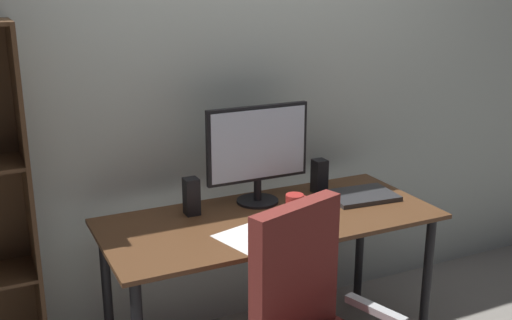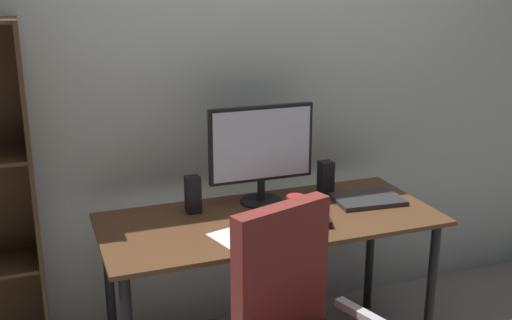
{
  "view_description": "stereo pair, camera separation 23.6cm",
  "coord_description": "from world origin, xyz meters",
  "px_view_note": "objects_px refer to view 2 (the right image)",
  "views": [
    {
      "loc": [
        -1.18,
        -2.3,
        1.78
      ],
      "look_at": [
        -0.06,
        0.03,
        1.01
      ],
      "focal_mm": 43.46,
      "sensor_mm": 36.0,
      "label": 1
    },
    {
      "loc": [
        -0.96,
        -2.39,
        1.78
      ],
      "look_at": [
        -0.06,
        0.03,
        1.01
      ],
      "focal_mm": 43.46,
      "sensor_mm": 36.0,
      "label": 2
    }
  ],
  "objects_px": {
    "laptop": "(367,199)",
    "keyboard": "(282,230)",
    "desk": "(270,236)",
    "speaker_left": "(193,194)",
    "monitor": "(261,149)",
    "speaker_right": "(326,178)",
    "mouse": "(324,222)",
    "coffee_mug": "(296,205)"
  },
  "relations": [
    {
      "from": "desk",
      "to": "speaker_right",
      "type": "height_order",
      "value": "speaker_right"
    },
    {
      "from": "keyboard",
      "to": "mouse",
      "type": "distance_m",
      "value": 0.2
    },
    {
      "from": "keyboard",
      "to": "coffee_mug",
      "type": "distance_m",
      "value": 0.22
    },
    {
      "from": "desk",
      "to": "speaker_left",
      "type": "bearing_deg",
      "value": 149.07
    },
    {
      "from": "laptop",
      "to": "speaker_left",
      "type": "bearing_deg",
      "value": 173.95
    },
    {
      "from": "monitor",
      "to": "coffee_mug",
      "type": "relative_size",
      "value": 5.12
    },
    {
      "from": "desk",
      "to": "mouse",
      "type": "bearing_deg",
      "value": -42.24
    },
    {
      "from": "monitor",
      "to": "speaker_right",
      "type": "xyz_separation_m",
      "value": [
        0.34,
        -0.01,
        -0.18
      ]
    },
    {
      "from": "monitor",
      "to": "speaker_right",
      "type": "relative_size",
      "value": 2.97
    },
    {
      "from": "desk",
      "to": "speaker_right",
      "type": "xyz_separation_m",
      "value": [
        0.36,
        0.18,
        0.18
      ]
    },
    {
      "from": "monitor",
      "to": "keyboard",
      "type": "bearing_deg",
      "value": -96.86
    },
    {
      "from": "mouse",
      "to": "laptop",
      "type": "relative_size",
      "value": 0.3
    },
    {
      "from": "desk",
      "to": "coffee_mug",
      "type": "xyz_separation_m",
      "value": [
        0.12,
        -0.0,
        0.13
      ]
    },
    {
      "from": "laptop",
      "to": "speaker_right",
      "type": "height_order",
      "value": "speaker_right"
    },
    {
      "from": "monitor",
      "to": "laptop",
      "type": "bearing_deg",
      "value": -18.7
    },
    {
      "from": "desk",
      "to": "laptop",
      "type": "height_order",
      "value": "laptop"
    },
    {
      "from": "desk",
      "to": "laptop",
      "type": "relative_size",
      "value": 4.72
    },
    {
      "from": "speaker_left",
      "to": "mouse",
      "type": "bearing_deg",
      "value": -35.57
    },
    {
      "from": "coffee_mug",
      "to": "speaker_left",
      "type": "relative_size",
      "value": 0.58
    },
    {
      "from": "mouse",
      "to": "speaker_left",
      "type": "height_order",
      "value": "speaker_left"
    },
    {
      "from": "mouse",
      "to": "monitor",
      "type": "bearing_deg",
      "value": 127.96
    },
    {
      "from": "laptop",
      "to": "keyboard",
      "type": "bearing_deg",
      "value": -154.62
    },
    {
      "from": "keyboard",
      "to": "speaker_right",
      "type": "height_order",
      "value": "speaker_right"
    },
    {
      "from": "speaker_right",
      "to": "laptop",
      "type": "bearing_deg",
      "value": -46.67
    },
    {
      "from": "laptop",
      "to": "speaker_left",
      "type": "height_order",
      "value": "speaker_left"
    },
    {
      "from": "laptop",
      "to": "speaker_right",
      "type": "bearing_deg",
      "value": 138.03
    },
    {
      "from": "mouse",
      "to": "laptop",
      "type": "height_order",
      "value": "mouse"
    },
    {
      "from": "coffee_mug",
      "to": "laptop",
      "type": "relative_size",
      "value": 0.31
    },
    {
      "from": "speaker_left",
      "to": "desk",
      "type": "bearing_deg",
      "value": -30.93
    },
    {
      "from": "coffee_mug",
      "to": "laptop",
      "type": "bearing_deg",
      "value": 4.34
    },
    {
      "from": "mouse",
      "to": "speaker_left",
      "type": "relative_size",
      "value": 0.56
    },
    {
      "from": "monitor",
      "to": "laptop",
      "type": "height_order",
      "value": "monitor"
    },
    {
      "from": "laptop",
      "to": "speaker_right",
      "type": "xyz_separation_m",
      "value": [
        -0.15,
        0.16,
        0.07
      ]
    },
    {
      "from": "desk",
      "to": "mouse",
      "type": "height_order",
      "value": "mouse"
    },
    {
      "from": "monitor",
      "to": "speaker_right",
      "type": "height_order",
      "value": "monitor"
    },
    {
      "from": "keyboard",
      "to": "speaker_right",
      "type": "xyz_separation_m",
      "value": [
        0.38,
        0.35,
        0.08
      ]
    },
    {
      "from": "laptop",
      "to": "speaker_right",
      "type": "relative_size",
      "value": 1.88
    },
    {
      "from": "desk",
      "to": "monitor",
      "type": "xyz_separation_m",
      "value": [
        0.03,
        0.19,
        0.36
      ]
    },
    {
      "from": "desk",
      "to": "monitor",
      "type": "relative_size",
      "value": 2.99
    },
    {
      "from": "coffee_mug",
      "to": "laptop",
      "type": "height_order",
      "value": "coffee_mug"
    },
    {
      "from": "monitor",
      "to": "mouse",
      "type": "bearing_deg",
      "value": -66.69
    },
    {
      "from": "keyboard",
      "to": "coffee_mug",
      "type": "xyz_separation_m",
      "value": [
        0.14,
        0.17,
        0.03
      ]
    }
  ]
}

